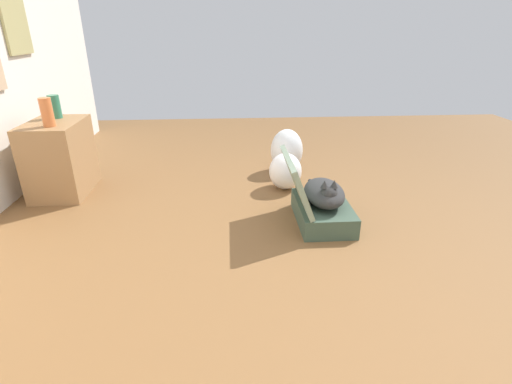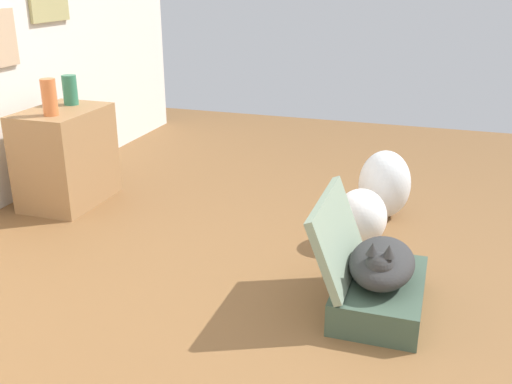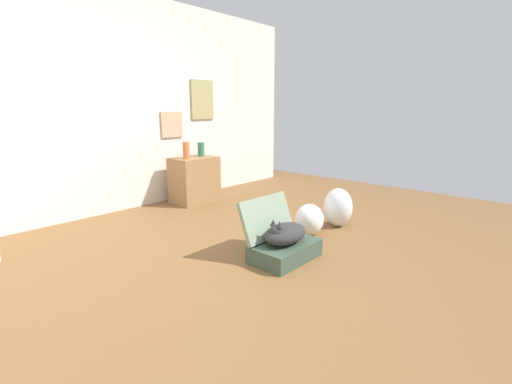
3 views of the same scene
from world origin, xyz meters
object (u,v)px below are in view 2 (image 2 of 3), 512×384
object	(u,v)px
cat	(382,263)
vase_tall	(49,97)
plastic_bag_clear	(384,184)
vase_short	(70,90)
side_table	(66,157)
plastic_bag_white	(361,217)
suitcase_base	(379,294)

from	to	relation	value
cat	vase_tall	distance (m)	2.18
plastic_bag_clear	vase_short	xyz separation A→B (m)	(-0.23, 2.00, 0.50)
plastic_bag_clear	vase_tall	distance (m)	2.07
plastic_bag_clear	side_table	xyz separation A→B (m)	(-0.38, 1.98, 0.10)
plastic_bag_white	vase_short	size ratio (longest dim) A/B	1.67
vase_tall	cat	bearing A→B (deg)	-105.33
cat	suitcase_base	bearing A→B (deg)	-2.26
suitcase_base	plastic_bag_clear	size ratio (longest dim) A/B	1.40
side_table	cat	bearing A→B (deg)	-108.74
plastic_bag_white	vase_short	world-z (taller)	vase_short
cat	vase_short	distance (m)	2.33
suitcase_base	vase_short	distance (m)	2.36
plastic_bag_clear	side_table	distance (m)	2.01
cat	plastic_bag_white	xyz separation A→B (m)	(0.65, 0.19, -0.07)
suitcase_base	vase_tall	bearing A→B (deg)	74.92
vase_short	plastic_bag_white	bearing A→B (deg)	-96.03
suitcase_base	cat	xyz separation A→B (m)	(-0.01, 0.00, 0.16)
suitcase_base	vase_short	xyz separation A→B (m)	(0.85, 2.11, 0.63)
plastic_bag_clear	cat	bearing A→B (deg)	-174.04
suitcase_base	cat	bearing A→B (deg)	177.74
plastic_bag_clear	vase_short	bearing A→B (deg)	96.68
plastic_bag_clear	side_table	world-z (taller)	side_table
vase_tall	vase_short	distance (m)	0.30
suitcase_base	vase_tall	distance (m)	2.22
cat	vase_tall	size ratio (longest dim) A/B	2.38
vase_tall	suitcase_base	bearing A→B (deg)	-105.08
side_table	vase_short	size ratio (longest dim) A/B	3.22
suitcase_base	vase_short	bearing A→B (deg)	68.14
plastic_bag_white	vase_tall	size ratio (longest dim) A/B	1.46
vase_tall	vase_short	world-z (taller)	vase_tall
vase_tall	vase_short	xyz separation A→B (m)	(0.30, 0.06, -0.01)
suitcase_base	side_table	world-z (taller)	side_table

